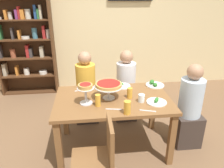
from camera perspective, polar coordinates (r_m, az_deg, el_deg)
ground_plane at (r=3.06m, az=0.22°, el=-16.26°), size 12.00×12.00×0.00m
rear_partition at (r=4.59m, az=-3.13°, el=16.25°), size 8.00×0.12×2.80m
dining_table at (r=2.70m, az=0.24°, el=-5.69°), size 1.42×0.89×0.74m
bookshelf at (r=4.60m, az=-22.32°, el=11.60°), size 1.10×0.30×2.21m
diner_far_right at (r=3.47m, az=3.64°, el=-1.69°), size 0.34×0.34×1.15m
diner_far_left at (r=3.42m, az=-6.82°, el=-2.16°), size 0.34×0.34×1.15m
diner_head_east at (r=3.04m, az=19.71°, el=-6.90°), size 0.34×0.34×1.15m
chair_near_left at (r=2.19m, az=-3.46°, el=-18.69°), size 0.40×0.40×0.87m
deep_dish_pizza_stand at (r=2.59m, az=-0.91°, el=-0.47°), size 0.35×0.35×0.20m
personal_pizza_stand at (r=2.48m, az=-7.04°, el=-1.44°), size 0.20×0.20×0.25m
salad_plate_near_diner at (r=2.60m, az=11.73°, el=-4.60°), size 0.24×0.24×0.06m
salad_plate_far_diner at (r=2.98m, az=2.62°, el=-0.38°), size 0.23×0.23×0.07m
salad_plate_spare at (r=3.06m, az=11.13°, el=-0.06°), size 0.26×0.26×0.07m
beer_glass_amber_tall at (r=2.31m, az=4.08°, el=-6.25°), size 0.08×0.08×0.15m
beer_glass_amber_short at (r=2.65m, az=4.73°, el=-2.40°), size 0.07×0.07×0.13m
beer_glass_amber_spare at (r=2.46m, az=-3.77°, el=-4.34°), size 0.06×0.06×0.14m
water_glass_clear_near at (r=2.58m, az=7.81°, el=-3.75°), size 0.07×0.07×0.10m
cutlery_fork_near at (r=2.42m, az=0.47°, el=-6.70°), size 0.18×0.05×0.00m
cutlery_knife_near at (r=2.42m, az=9.49°, el=-7.02°), size 0.18×0.07×0.00m
cutlery_fork_far at (r=2.91m, az=-2.81°, el=-1.27°), size 0.18×0.02×0.00m
cutlery_knife_far at (r=2.90m, az=-8.13°, el=-1.60°), size 0.18×0.07×0.00m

